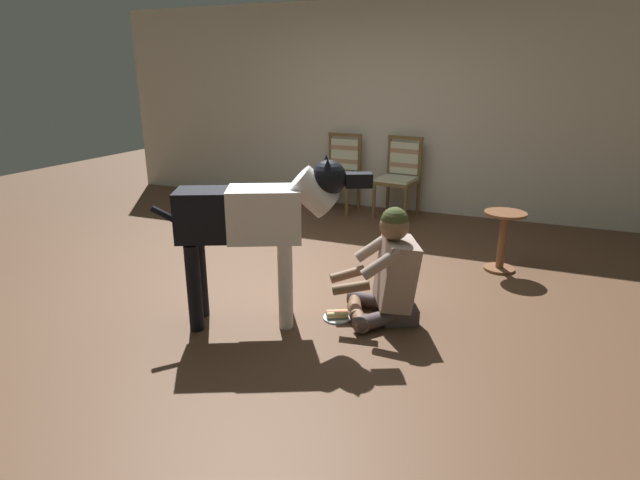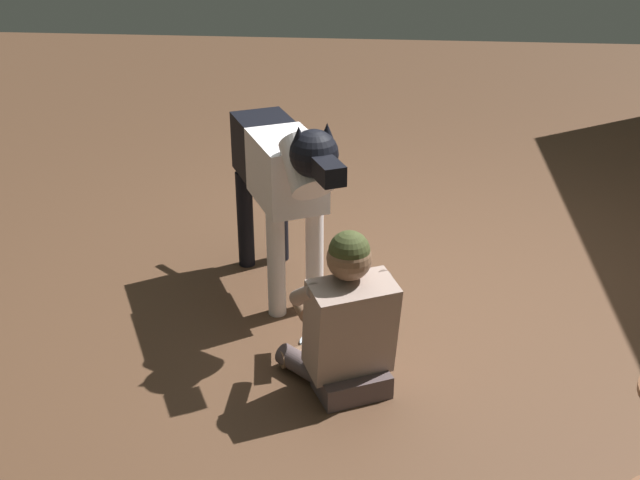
# 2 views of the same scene
# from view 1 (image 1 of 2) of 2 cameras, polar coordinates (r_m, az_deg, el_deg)

# --- Properties ---
(ground_plane) EXTENTS (13.47, 13.47, 0.00)m
(ground_plane) POSITION_cam_1_polar(r_m,az_deg,el_deg) (4.53, -3.46, -4.40)
(ground_plane) COLOR brown
(back_wall) EXTENTS (7.79, 0.10, 2.60)m
(back_wall) POSITION_cam_1_polar(r_m,az_deg,el_deg) (6.84, 7.02, 14.37)
(back_wall) COLOR beige
(back_wall) RESTS_ON ground
(dining_chair_left_of_pair) EXTENTS (0.48, 0.49, 0.98)m
(dining_chair_left_of_pair) POSITION_cam_1_polar(r_m,az_deg,el_deg) (6.75, 2.35, 7.96)
(dining_chair_left_of_pair) COLOR brown
(dining_chair_left_of_pair) RESTS_ON ground
(dining_chair_right_of_pair) EXTENTS (0.53, 0.53, 0.98)m
(dining_chair_right_of_pair) POSITION_cam_1_polar(r_m,az_deg,el_deg) (6.53, 8.89, 7.40)
(dining_chair_right_of_pair) COLOR brown
(dining_chair_right_of_pair) RESTS_ON ground
(person_sitting_on_floor) EXTENTS (0.70, 0.63, 0.84)m
(person_sitting_on_floor) POSITION_cam_1_polar(r_m,az_deg,el_deg) (3.75, 7.67, -3.77)
(person_sitting_on_floor) COLOR #534446
(person_sitting_on_floor) RESTS_ON ground
(large_dog) EXTENTS (1.39, 0.76, 1.20)m
(large_dog) POSITION_cam_1_polar(r_m,az_deg,el_deg) (3.56, -7.07, 2.31)
(large_dog) COLOR white
(large_dog) RESTS_ON ground
(hot_dog_on_plate) EXTENTS (0.21, 0.21, 0.06)m
(hot_dog_on_plate) POSITION_cam_1_polar(r_m,az_deg,el_deg) (3.83, 1.92, -8.35)
(hot_dog_on_plate) COLOR silver
(hot_dog_on_plate) RESTS_ON ground
(round_side_table) EXTENTS (0.37, 0.37, 0.55)m
(round_side_table) POSITION_cam_1_polar(r_m,az_deg,el_deg) (4.92, 19.65, 0.38)
(round_side_table) COLOR brown
(round_side_table) RESTS_ON ground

